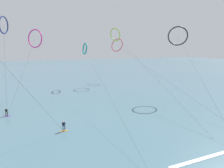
{
  "coord_description": "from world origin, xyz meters",
  "views": [
    {
      "loc": [
        -8.86,
        -4.67,
        12.93
      ],
      "look_at": [
        0.0,
        20.46,
        7.28
      ],
      "focal_mm": 26.42,
      "sensor_mm": 36.0,
      "label": 1
    }
  ],
  "objects": [
    {
      "name": "sea_water",
      "position": [
        0.0,
        105.46,
        0.04
      ],
      "size": [
        400.0,
        200.0,
        0.08
      ],
      "primitive_type": "cube",
      "color": "slate",
      "rests_on": "ground"
    },
    {
      "name": "kite_navy",
      "position": [
        -19.18,
        41.34,
        18.33
      ],
      "size": [
        1.8,
        12.84,
        20.4
      ],
      "rotation": [
        0.0,
        0.0,
        4.48
      ],
      "color": "navy",
      "rests_on": "ground"
    },
    {
      "name": "kite_lime",
      "position": [
        13.08,
        54.04,
        18.05
      ],
      "size": [
        3.33,
        45.9,
        20.51
      ],
      "rotation": [
        0.0,
        0.0,
        2.02
      ],
      "color": "#8CC62D",
      "rests_on": "ground"
    },
    {
      "name": "wave_crest_mid",
      "position": [
        9.62,
        8.15,
        0.06
      ],
      "size": [
        14.56,
        0.62,
        0.12
      ],
      "primitive_type": "cube",
      "rotation": [
        0.0,
        0.0,
        0.01
      ],
      "color": "white",
      "rests_on": "ground"
    },
    {
      "name": "kite_teal",
      "position": [
        1.35,
        51.84,
        13.04
      ],
      "size": [
        2.46,
        47.41,
        15.08
      ],
      "rotation": [
        0.0,
        0.0,
        4.85
      ],
      "color": "teal",
      "rests_on": "ground"
    },
    {
      "name": "kite_magenta",
      "position": [
        -12.96,
        42.97,
        15.57
      ],
      "size": [
        7.28,
        14.28,
        17.96
      ],
      "rotation": [
        0.0,
        0.0,
        5.55
      ],
      "color": "#CC288E",
      "rests_on": "ground"
    },
    {
      "name": "surfer_amber",
      "position": [
        -8.06,
        20.74,
        0.82
      ],
      "size": [
        1.4,
        0.59,
        1.7
      ],
      "rotation": [
        0.0,
        0.0,
        3.2
      ],
      "color": "orange",
      "rests_on": "ground"
    },
    {
      "name": "surfer_violet",
      "position": [
        -18.2,
        30.59,
        0.82
      ],
      "size": [
        1.4,
        0.64,
        1.7
      ],
      "rotation": [
        0.0,
        0.0,
        0.31
      ],
      "color": "purple",
      "rests_on": "ground"
    },
    {
      "name": "kite_charcoal",
      "position": [
        21.62,
        31.06,
        16.19
      ],
      "size": [
        11.15,
        26.2,
        18.64
      ],
      "rotation": [
        0.0,
        0.0,
        2.33
      ],
      "color": "black",
      "rests_on": "ground"
    },
    {
      "name": "kite_crimson",
      "position": [
        15.7,
        58.86,
        14.5
      ],
      "size": [
        4.46,
        51.77,
        17.16
      ],
      "rotation": [
        0.0,
        0.0,
        5.29
      ],
      "color": "red",
      "rests_on": "ground"
    }
  ]
}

